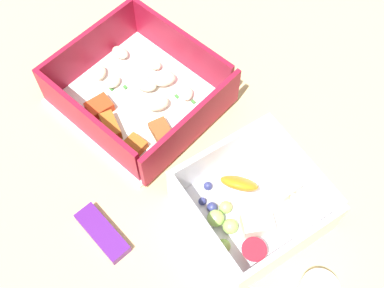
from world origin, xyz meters
TOP-DOWN VIEW (x-y plane):
  - table_surface at (0.00, 0.00)cm, footprint 80.00×80.00cm
  - pasta_container at (8.81, -0.34)cm, footprint 19.73×18.63cm
  - fruit_bowl at (-11.16, -0.87)cm, footprint 14.82×14.99cm
  - candy_bar at (-2.76, 13.26)cm, footprint 7.10×2.72cm

SIDE VIEW (x-z plane):
  - table_surface at x=0.00cm, z-range 0.00..2.00cm
  - candy_bar at x=-2.76cm, z-range 2.00..3.20cm
  - pasta_container at x=8.81cm, z-range 0.81..7.18cm
  - fruit_bowl at x=-11.16cm, z-range 1.06..6.95cm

